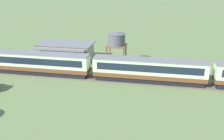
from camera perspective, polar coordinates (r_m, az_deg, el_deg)
ground_plane at (r=43.96m, az=18.35°, el=-3.36°), size 600.00×600.00×0.00m
passenger_train at (r=43.99m, az=-4.58°, el=1.04°), size 83.17×2.88×4.30m
railway_track at (r=43.97m, az=1.01°, el=-2.22°), size 122.90×3.60×0.04m
station_building at (r=55.32m, az=-11.03°, el=4.45°), size 12.63×7.63×3.96m
water_tower at (r=49.38m, az=1.11°, el=7.38°), size 4.04×4.04×7.40m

